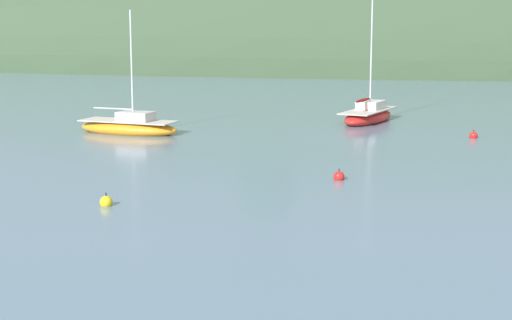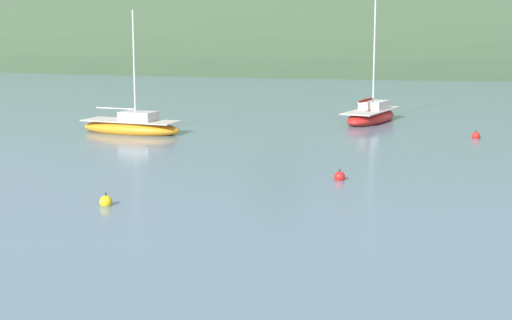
{
  "view_description": "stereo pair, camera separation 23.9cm",
  "coord_description": "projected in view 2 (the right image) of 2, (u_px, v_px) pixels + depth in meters",
  "views": [
    {
      "loc": [
        5.5,
        -8.43,
        6.24
      ],
      "look_at": [
        0.0,
        20.0,
        1.2
      ],
      "focal_mm": 57.35,
      "sensor_mm": 36.0,
      "label": 1
    },
    {
      "loc": [
        5.73,
        -8.38,
        6.24
      ],
      "look_at": [
        0.0,
        20.0,
        1.2
      ],
      "focal_mm": 57.35,
      "sensor_mm": 36.0,
      "label": 2
    }
  ],
  "objects": [
    {
      "name": "sailboat_blue_center",
      "position": [
        132.0,
        127.0,
        44.83
      ],
      "size": [
        6.1,
        2.97,
        6.89
      ],
      "color": "orange",
      "rests_on": "ground"
    },
    {
      "name": "sailboat_orange_cutter",
      "position": [
        371.0,
        116.0,
        49.75
      ],
      "size": [
        3.69,
        6.35,
        8.56
      ],
      "color": "red",
      "rests_on": "ground"
    },
    {
      "name": "far_shoreline_hill",
      "position": [
        374.0,
        69.0,
        101.11
      ],
      "size": [
        150.0,
        36.0,
        33.71
      ],
      "color": "#384C33",
      "rests_on": "ground"
    },
    {
      "name": "mooring_buoy_outer",
      "position": [
        340.0,
        177.0,
        31.9
      ],
      "size": [
        0.44,
        0.44,
        0.54
      ],
      "color": "red",
      "rests_on": "ground"
    },
    {
      "name": "mooring_buoy_inner",
      "position": [
        106.0,
        202.0,
        27.57
      ],
      "size": [
        0.44,
        0.44,
        0.54
      ],
      "color": "yellow",
      "rests_on": "ground"
    },
    {
      "name": "mooring_buoy_channel",
      "position": [
        476.0,
        136.0,
        42.95
      ],
      "size": [
        0.44,
        0.44,
        0.54
      ],
      "color": "red",
      "rests_on": "ground"
    }
  ]
}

